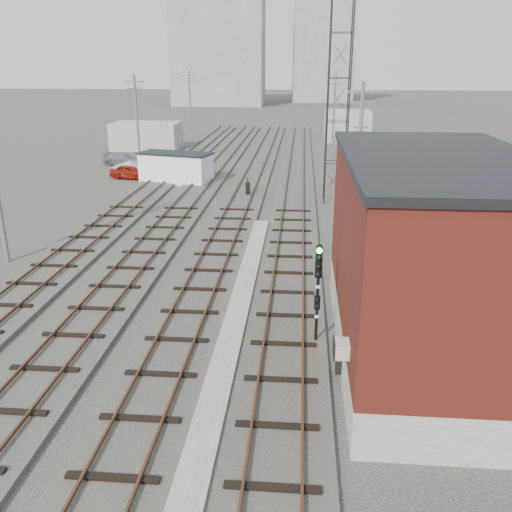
# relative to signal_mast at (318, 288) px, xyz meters

# --- Properties ---
(ground) EXTENTS (320.00, 320.00, 0.00)m
(ground) POSITION_rel_signal_mast_xyz_m (-3.70, 47.72, -2.32)
(ground) COLOR #282621
(ground) RESTS_ON ground
(track_right) EXTENTS (3.20, 90.00, 0.39)m
(track_right) POSITION_rel_signal_mast_xyz_m (-1.20, 26.72, -2.22)
(track_right) COLOR #332D28
(track_right) RESTS_ON ground
(track_mid_right) EXTENTS (3.20, 90.00, 0.39)m
(track_mid_right) POSITION_rel_signal_mast_xyz_m (-5.20, 26.72, -2.22)
(track_mid_right) COLOR #332D28
(track_mid_right) RESTS_ON ground
(track_mid_left) EXTENTS (3.20, 90.00, 0.39)m
(track_mid_left) POSITION_rel_signal_mast_xyz_m (-9.20, 26.72, -2.22)
(track_mid_left) COLOR #332D28
(track_mid_left) RESTS_ON ground
(track_left) EXTENTS (3.20, 90.00, 0.39)m
(track_left) POSITION_rel_signal_mast_xyz_m (-13.20, 26.72, -2.22)
(track_left) COLOR #332D28
(track_left) RESTS_ON ground
(platform_curb) EXTENTS (0.90, 28.00, 0.26)m
(platform_curb) POSITION_rel_signal_mast_xyz_m (-3.20, 1.72, -2.19)
(platform_curb) COLOR gray
(platform_curb) RESTS_ON ground
(brick_building) EXTENTS (6.54, 12.20, 7.22)m
(brick_building) POSITION_rel_signal_mast_xyz_m (3.80, -0.28, 1.31)
(brick_building) COLOR gray
(brick_building) RESTS_ON ground
(lattice_tower) EXTENTS (1.60, 1.60, 15.00)m
(lattice_tower) POSITION_rel_signal_mast_xyz_m (1.80, 22.72, 5.18)
(lattice_tower) COLOR black
(lattice_tower) RESTS_ON ground
(utility_pole_left_b) EXTENTS (1.80, 0.24, 9.00)m
(utility_pole_left_b) POSITION_rel_signal_mast_xyz_m (-16.20, 32.72, 2.47)
(utility_pole_left_b) COLOR #595147
(utility_pole_left_b) RESTS_ON ground
(utility_pole_left_c) EXTENTS (1.80, 0.24, 9.00)m
(utility_pole_left_c) POSITION_rel_signal_mast_xyz_m (-16.20, 57.72, 2.47)
(utility_pole_left_c) COLOR #595147
(utility_pole_left_c) RESTS_ON ground
(utility_pole_right_a) EXTENTS (1.80, 0.24, 9.00)m
(utility_pole_right_a) POSITION_rel_signal_mast_xyz_m (2.80, 15.72, 2.47)
(utility_pole_right_a) COLOR #595147
(utility_pole_right_a) RESTS_ON ground
(utility_pole_right_b) EXTENTS (1.80, 0.24, 9.00)m
(utility_pole_right_b) POSITION_rel_signal_mast_xyz_m (2.80, 45.72, 2.47)
(utility_pole_right_b) COLOR #595147
(utility_pole_right_b) RESTS_ON ground
(apartment_left) EXTENTS (22.00, 14.00, 30.00)m
(apartment_left) POSITION_rel_signal_mast_xyz_m (-21.70, 122.72, 12.68)
(apartment_left) COLOR gray
(apartment_left) RESTS_ON ground
(apartment_right) EXTENTS (16.00, 12.00, 26.00)m
(apartment_right) POSITION_rel_signal_mast_xyz_m (4.30, 137.72, 10.68)
(apartment_right) COLOR gray
(apartment_right) RESTS_ON ground
(shed_left) EXTENTS (8.00, 5.00, 3.20)m
(shed_left) POSITION_rel_signal_mast_xyz_m (-19.70, 47.72, -0.72)
(shed_left) COLOR gray
(shed_left) RESTS_ON ground
(shed_right) EXTENTS (6.00, 6.00, 4.00)m
(shed_right) POSITION_rel_signal_mast_xyz_m (5.30, 57.72, -0.32)
(shed_right) COLOR gray
(shed_right) RESTS_ON ground
(signal_mast) EXTENTS (0.40, 0.41, 3.97)m
(signal_mast) POSITION_rel_signal_mast_xyz_m (0.00, 0.00, 0.00)
(signal_mast) COLOR gray
(signal_mast) RESTS_ON ground
(switch_stand) EXTENTS (0.40, 0.40, 1.40)m
(switch_stand) POSITION_rel_signal_mast_xyz_m (-4.89, 23.59, -1.66)
(switch_stand) COLOR black
(switch_stand) RESTS_ON ground
(site_trailer) EXTENTS (6.80, 4.26, 2.66)m
(site_trailer) POSITION_rel_signal_mast_xyz_m (-11.71, 28.42, -0.98)
(site_trailer) COLOR white
(site_trailer) RESTS_ON ground
(car_red) EXTENTS (4.02, 2.27, 1.29)m
(car_red) POSITION_rel_signal_mast_xyz_m (-16.25, 29.75, -1.68)
(car_red) COLOR maroon
(car_red) RESTS_ON ground
(car_silver) EXTENTS (4.29, 1.73, 1.39)m
(car_silver) POSITION_rel_signal_mast_xyz_m (-16.05, 30.60, -1.63)
(car_silver) COLOR #AAACB1
(car_silver) RESTS_ON ground
(car_grey) EXTENTS (4.77, 3.00, 1.29)m
(car_grey) POSITION_rel_signal_mast_xyz_m (-18.98, 36.21, -1.68)
(car_grey) COLOR slate
(car_grey) RESTS_ON ground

